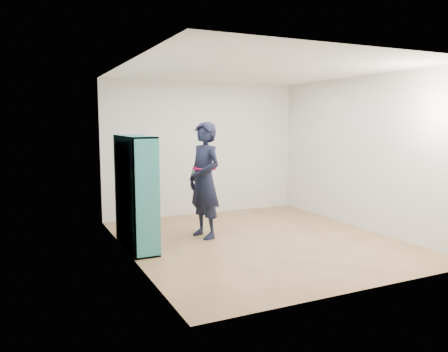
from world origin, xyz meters
name	(u,v)px	position (x,y,z in m)	size (l,w,h in m)	color
floor	(259,240)	(0.00, 0.00, 0.00)	(4.50, 4.50, 0.00)	olive
ceiling	(261,70)	(0.00, 0.00, 2.60)	(4.50, 4.50, 0.00)	white
wall_left	(129,162)	(-2.00, 0.00, 1.30)	(0.02, 4.50, 2.60)	silver
wall_right	(361,153)	(2.00, 0.00, 1.30)	(0.02, 4.50, 2.60)	silver
wall_back	(203,149)	(0.00, 2.25, 1.30)	(4.00, 0.02, 2.60)	silver
wall_front	(366,173)	(0.00, -2.25, 1.30)	(4.00, 0.02, 2.60)	silver
bookshelf	(134,194)	(-1.84, 0.44, 0.79)	(0.36, 1.23, 1.64)	teal
person	(205,180)	(-0.69, 0.54, 0.92)	(0.58, 0.75, 1.83)	black
smartphone	(194,173)	(-0.84, 0.60, 1.04)	(0.05, 0.11, 0.14)	silver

